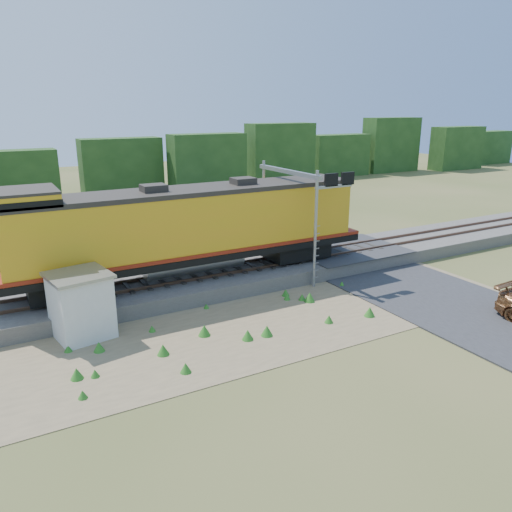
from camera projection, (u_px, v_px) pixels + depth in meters
ground at (311, 315)px, 23.99m from camera, size 140.00×140.00×0.00m
ballast at (251, 273)px, 28.89m from camera, size 70.00×5.00×0.80m
rails at (251, 265)px, 28.75m from camera, size 70.00×1.54×0.16m
dirt_shoulder at (270, 320)px, 23.47m from camera, size 26.00×8.00×0.03m
road at (406, 285)px, 27.84m from camera, size 7.00×66.00×0.86m
tree_line_north at (112, 168)px, 54.89m from camera, size 130.00×3.00×6.50m
weed_clumps at (246, 330)px, 22.44m from camera, size 15.00×6.20×0.56m
locomotive at (188, 228)px, 26.22m from camera, size 20.13×3.07×5.19m
shed at (81, 305)px, 21.43m from camera, size 2.80×2.80×2.89m
signal_gantry at (299, 194)px, 28.33m from camera, size 2.56×6.20×6.45m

